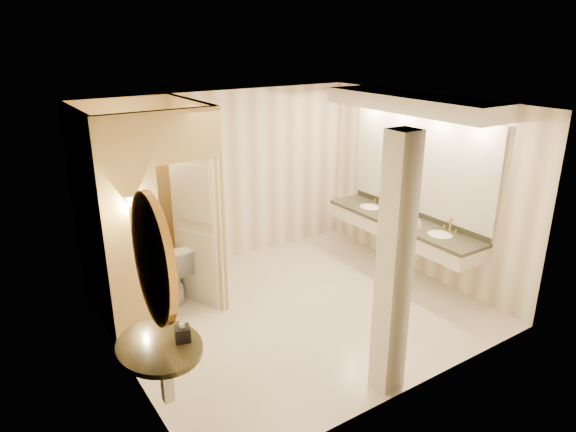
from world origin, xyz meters
TOP-DOWN VIEW (x-y plane):
  - floor at (0.00, 0.00)m, footprint 4.50×4.50m
  - ceiling at (0.00, 0.00)m, footprint 4.50×4.50m
  - wall_back at (0.00, 2.00)m, footprint 4.50×0.02m
  - wall_front at (0.00, -2.00)m, footprint 4.50×0.02m
  - wall_left at (-2.25, 0.00)m, footprint 0.02×4.00m
  - wall_right at (2.25, 0.00)m, footprint 0.02×4.00m
  - toilet_closet at (-1.12, 0.97)m, footprint 1.50×1.55m
  - wall_sconce at (-1.93, 0.43)m, footprint 0.14×0.14m
  - vanity at (1.98, 0.05)m, footprint 0.75×2.84m
  - console_shelf at (-2.21, -1.08)m, footprint 0.93×0.93m
  - pillar at (-0.09, -1.80)m, footprint 0.26×0.26m
  - tissue_box at (-2.02, -1.14)m, footprint 0.17×0.17m
  - toilet at (-1.29, 1.25)m, footprint 0.50×0.83m
  - soap_bottle_a at (1.85, -0.35)m, footprint 0.07×0.07m
  - soap_bottle_b at (1.93, -0.19)m, footprint 0.11×0.11m
  - soap_bottle_c at (1.86, 0.05)m, footprint 0.10×0.10m

SIDE VIEW (x-z plane):
  - floor at x=0.00m, z-range 0.00..0.00m
  - toilet at x=-1.29m, z-range 0.00..0.82m
  - soap_bottle_b at x=1.93m, z-range 0.88..1.00m
  - tissue_box at x=-2.02m, z-range 0.88..1.01m
  - soap_bottle_a at x=1.85m, z-range 0.88..1.02m
  - soap_bottle_c at x=1.86m, z-range 0.88..1.07m
  - console_shelf at x=-2.21m, z-range 0.38..2.30m
  - wall_back at x=0.00m, z-range 0.00..2.70m
  - wall_front at x=0.00m, z-range 0.00..2.70m
  - wall_left at x=-2.25m, z-range 0.00..2.70m
  - wall_right at x=2.25m, z-range 0.00..2.70m
  - pillar at x=-0.09m, z-range 0.00..2.70m
  - toilet_closet at x=-1.12m, z-range 0.04..2.74m
  - vanity at x=1.98m, z-range 0.58..2.67m
  - wall_sconce at x=-1.93m, z-range 1.52..1.94m
  - ceiling at x=0.00m, z-range 2.70..2.70m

